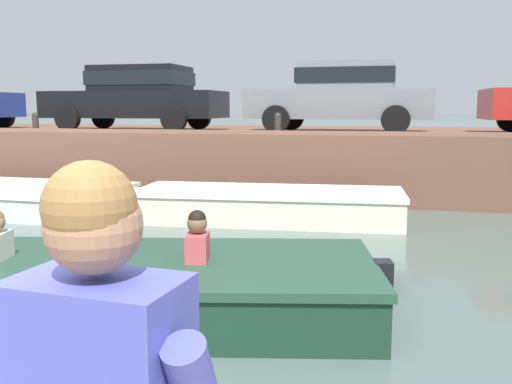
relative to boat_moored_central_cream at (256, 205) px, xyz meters
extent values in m
plane|color=#4C605B|center=(0.69, -3.14, -0.28)|extent=(400.00, 400.00, 0.00)
cube|color=brown|center=(0.69, 4.75, 0.44)|extent=(60.00, 6.00, 1.44)
cube|color=brown|center=(0.69, 1.87, 1.20)|extent=(60.00, 0.24, 0.08)
cube|color=white|center=(-2.11, -0.20, -0.07)|extent=(1.19, 1.25, 0.42)
cube|color=silver|center=(0.23, 0.02, -0.04)|extent=(4.65, 1.82, 0.49)
cube|color=silver|center=(-2.50, -0.16, -0.04)|extent=(0.97, 0.90, 0.49)
cube|color=white|center=(0.23, 0.02, 0.24)|extent=(4.72, 1.88, 0.08)
cube|color=brown|center=(0.57, 0.04, 0.14)|extent=(0.33, 1.39, 0.06)
cube|color=#193828|center=(-0.58, -4.90, -0.05)|extent=(5.74, 2.87, 0.47)
cube|color=#244836|center=(-0.58, -4.90, 0.23)|extent=(5.82, 2.94, 0.08)
cube|color=brown|center=(-0.17, -4.82, 0.13)|extent=(0.56, 1.66, 0.06)
cube|color=black|center=(2.22, -4.35, 0.05)|extent=(0.20, 0.23, 0.45)
cube|color=#C64C51|center=(0.50, -4.69, 0.31)|extent=(0.26, 0.35, 0.44)
sphere|color=brown|center=(0.50, -4.69, 0.63)|extent=(0.19, 0.19, 0.19)
sphere|color=black|center=(0.50, -4.69, 0.67)|extent=(0.17, 0.17, 0.17)
cylinder|color=black|center=(-8.16, 4.29, 1.46)|extent=(0.61, 0.20, 0.60)
cube|color=black|center=(-3.85, 3.46, 1.78)|extent=(4.36, 1.73, 0.64)
cube|color=black|center=(-3.67, 3.46, 2.40)|extent=(2.19, 1.50, 0.60)
cube|color=black|center=(-3.67, 3.46, 2.40)|extent=(2.27, 1.54, 0.33)
cylinder|color=black|center=(-5.20, 2.62, 1.46)|extent=(0.60, 0.19, 0.60)
cylinder|color=black|center=(-5.18, 4.34, 1.46)|extent=(0.60, 0.19, 0.60)
cylinder|color=black|center=(-2.51, 2.59, 1.46)|extent=(0.60, 0.19, 0.60)
cylinder|color=black|center=(-2.49, 4.31, 1.46)|extent=(0.60, 0.19, 0.60)
cube|color=slate|center=(1.13, 3.46, 1.78)|extent=(4.13, 1.83, 0.64)
cube|color=slate|center=(1.29, 3.46, 2.40)|extent=(2.08, 1.57, 0.60)
cube|color=black|center=(1.29, 3.46, 2.40)|extent=(2.16, 1.61, 0.33)
cylinder|color=black|center=(-0.16, 2.61, 1.46)|extent=(0.60, 0.20, 0.60)
cylinder|color=black|center=(-0.11, 4.38, 1.46)|extent=(0.60, 0.20, 0.60)
cylinder|color=black|center=(2.37, 2.55, 1.46)|extent=(0.60, 0.20, 0.60)
cylinder|color=black|center=(2.42, 4.31, 1.46)|extent=(0.60, 0.20, 0.60)
cylinder|color=black|center=(4.94, 4.32, 1.46)|extent=(0.60, 0.20, 0.60)
cylinder|color=#2D2B28|center=(-5.65, 2.00, 1.33)|extent=(0.14, 0.14, 0.35)
sphere|color=#2D2B28|center=(-5.65, 2.00, 1.53)|extent=(0.15, 0.15, 0.15)
cylinder|color=#2D2B28|center=(0.00, 2.00, 1.33)|extent=(0.14, 0.14, 0.35)
sphere|color=#2D2B28|center=(0.00, 2.00, 1.53)|extent=(0.15, 0.15, 0.15)
sphere|color=#A37556|center=(1.64, -8.64, 1.46)|extent=(0.20, 0.20, 0.20)
sphere|color=olive|center=(1.64, -8.65, 1.50)|extent=(0.19, 0.19, 0.19)
camera|label=1|loc=(2.21, -9.66, 1.70)|focal=40.00mm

